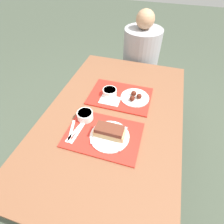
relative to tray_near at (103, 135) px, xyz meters
The scene contains 15 objects.
ground_plane 0.76m from the tray_near, 88.31° to the left, with size 12.00×12.00×0.00m, color #424C3D.
picnic_table 0.21m from the tray_near, 88.31° to the left, with size 0.92×1.47×0.73m.
picnic_bench_far 1.20m from the tray_near, 89.72° to the left, with size 0.88×0.28×0.45m.
tray_near is the anchor object (origin of this frame).
tray_far 0.38m from the tray_near, 88.73° to the left, with size 0.46×0.32×0.01m.
bowl_coleslaw_near 0.18m from the tray_near, 149.63° to the left, with size 0.10×0.10×0.05m.
brisket_sandwich_plate 0.06m from the tray_near, ahead, with size 0.24×0.24×0.09m.
plastic_fork_near 0.18m from the tray_near, 168.51° to the right, with size 0.05×0.17×0.00m.
plastic_knife_near 0.16m from the tray_near, 166.91° to the right, with size 0.03×0.17×0.00m.
plastic_spoon_near 0.20m from the tray_near, 169.77° to the right, with size 0.06×0.17×0.00m.
condiment_packet 0.08m from the tray_near, 112.23° to the left, with size 0.04×0.03×0.01m.
bowl_coleslaw_far 0.37m from the tray_near, 101.19° to the left, with size 0.10×0.10×0.05m.
wings_plate_far 0.40m from the tray_near, 73.01° to the left, with size 0.21×0.21×0.05m.
napkin_far 0.31m from the tray_near, 99.77° to the left, with size 0.14×0.10×0.01m.
person_seated_across 1.14m from the tray_near, 88.38° to the left, with size 0.37×0.37×0.69m.
Camera 1 is at (0.23, -0.79, 1.60)m, focal length 28.00 mm.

